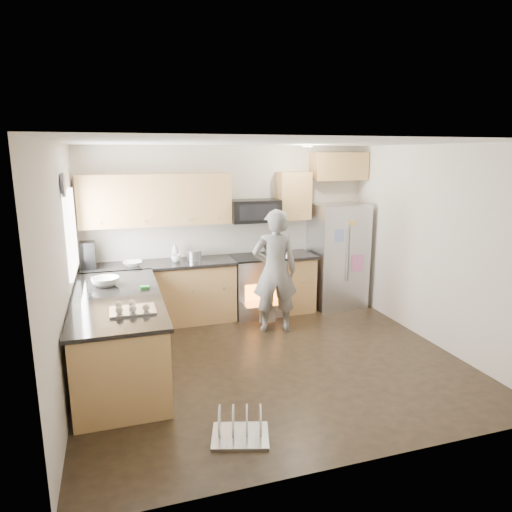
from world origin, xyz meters
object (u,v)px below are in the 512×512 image
object	(u,v)px
person	(275,271)
refrigerator	(338,256)
stove_range	(257,272)
dish_rack	(240,429)

from	to	relation	value
person	refrigerator	bearing A→B (deg)	-140.82
stove_range	refrigerator	bearing A→B (deg)	-0.72
person	dish_rack	xyz separation A→B (m)	(-1.15, -2.32, -0.79)
person	stove_range	bearing A→B (deg)	-76.99
person	dish_rack	bearing A→B (deg)	74.33
refrigerator	stove_range	bearing A→B (deg)	178.45
stove_range	refrigerator	distance (m)	1.40
stove_range	refrigerator	xyz separation A→B (m)	(1.39, -0.02, 0.17)
stove_range	person	bearing A→B (deg)	-87.78
refrigerator	person	bearing A→B (deg)	-152.44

